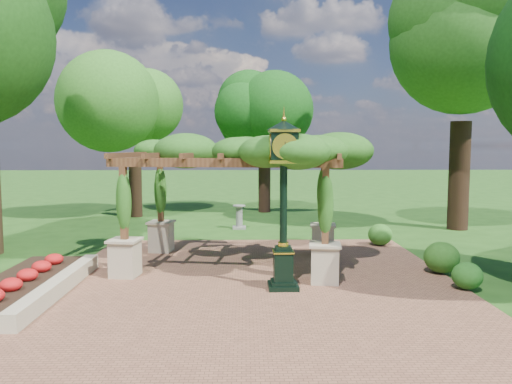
{
  "coord_description": "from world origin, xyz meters",
  "views": [
    {
      "loc": [
        -0.28,
        -10.83,
        3.44
      ],
      "look_at": [
        0.0,
        2.5,
        2.2
      ],
      "focal_mm": 35.0,
      "sensor_mm": 36.0,
      "label": 1
    }
  ],
  "objects": [
    {
      "name": "ground",
      "position": [
        0.0,
        0.0,
        0.0
      ],
      "size": [
        120.0,
        120.0,
        0.0
      ],
      "primitive_type": "plane",
      "color": "#1E4714",
      "rests_on": "ground"
    },
    {
      "name": "brick_plaza",
      "position": [
        0.0,
        1.0,
        0.02
      ],
      "size": [
        10.0,
        12.0,
        0.04
      ],
      "primitive_type": "cube",
      "color": "brown",
      "rests_on": "ground"
    },
    {
      "name": "border_wall",
      "position": [
        -4.6,
        0.5,
        0.2
      ],
      "size": [
        0.35,
        5.0,
        0.4
      ],
      "primitive_type": "cube",
      "color": "#C6B793",
      "rests_on": "ground"
    },
    {
      "name": "flower_bed",
      "position": [
        -5.5,
        0.5,
        0.18
      ],
      "size": [
        1.5,
        5.0,
        0.36
      ],
      "primitive_type": "cube",
      "color": "red",
      "rests_on": "ground"
    },
    {
      "name": "pedestal_clock",
      "position": [
        0.61,
        0.82,
        2.44
      ],
      "size": [
        0.82,
        0.82,
        4.07
      ],
      "rotation": [
        0.0,
        0.0,
        0.02
      ],
      "color": "black",
      "rests_on": "brick_plaza"
    },
    {
      "name": "pergola",
      "position": [
        -0.66,
        3.2,
        3.09
      ],
      "size": [
        6.45,
        4.54,
        3.77
      ],
      "rotation": [
        0.0,
        0.0,
        -0.14
      ],
      "color": "#C1B18F",
      "rests_on": "brick_plaza"
    },
    {
      "name": "sundial",
      "position": [
        -0.55,
        9.69,
        0.43
      ],
      "size": [
        0.57,
        0.57,
        0.99
      ],
      "rotation": [
        0.0,
        0.0,
        0.04
      ],
      "color": "gray",
      "rests_on": "ground"
    },
    {
      "name": "shrub_front",
      "position": [
        4.98,
        0.66,
        0.36
      ],
      "size": [
        0.76,
        0.76,
        0.64
      ],
      "primitive_type": "ellipsoid",
      "rotation": [
        0.0,
        0.0,
        -0.06
      ],
      "color": "#235D1A",
      "rests_on": "brick_plaza"
    },
    {
      "name": "shrub_mid",
      "position": [
        4.97,
        2.18,
        0.46
      ],
      "size": [
        1.22,
        1.22,
        0.84
      ],
      "primitive_type": "ellipsoid",
      "rotation": [
        0.0,
        0.0,
        -0.39
      ],
      "color": "#275919",
      "rests_on": "brick_plaza"
    },
    {
      "name": "shrub_back",
      "position": [
        4.32,
        5.93,
        0.41
      ],
      "size": [
        0.9,
        0.9,
        0.74
      ],
      "primitive_type": "ellipsoid",
      "rotation": [
        0.0,
        0.0,
        -0.1
      ],
      "color": "#2B631C",
      "rests_on": "brick_plaza"
    },
    {
      "name": "tree_west_far",
      "position": [
        -5.62,
        13.37,
        4.49
      ],
      "size": [
        4.29,
        4.29,
        6.54
      ],
      "color": "black",
      "rests_on": "ground"
    },
    {
      "name": "tree_north",
      "position": [
        0.7,
        14.96,
        4.71
      ],
      "size": [
        3.78,
        3.78,
        6.88
      ],
      "color": "#301C13",
      "rests_on": "ground"
    },
    {
      "name": "tree_east_far",
      "position": [
        8.48,
        9.39,
        7.84
      ],
      "size": [
        5.25,
        5.25,
        11.43
      ],
      "color": "black",
      "rests_on": "ground"
    }
  ]
}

